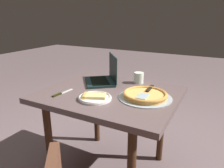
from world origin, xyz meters
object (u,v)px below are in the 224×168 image
object	(u,v)px
laptop	(104,77)
drink_cup	(139,78)
pizza_plate	(95,97)
table_knife	(61,93)
pizza_tray	(145,95)
dining_table	(109,103)

from	to	relation	value
laptop	drink_cup	bearing A→B (deg)	25.16
pizza_plate	table_knife	bearing A→B (deg)	-173.36
pizza_plate	table_knife	xyz separation A→B (m)	(-0.28, -0.03, -0.01)
laptop	pizza_tray	world-z (taller)	laptop
laptop	pizza_tray	size ratio (longest dim) A/B	1.02
table_knife	dining_table	bearing A→B (deg)	34.47
pizza_plate	pizza_tray	xyz separation A→B (m)	(0.31, 0.19, 0.01)
pizza_plate	pizza_tray	world-z (taller)	pizza_tray
dining_table	pizza_plate	distance (m)	0.21
dining_table	pizza_tray	xyz separation A→B (m)	(0.28, 0.02, 0.11)
pizza_tray	drink_cup	xyz separation A→B (m)	(-0.17, 0.30, 0.03)
drink_cup	dining_table	bearing A→B (deg)	-109.90
dining_table	laptop	world-z (taller)	laptop
pizza_tray	table_knife	world-z (taller)	pizza_tray
dining_table	laptop	bearing A→B (deg)	129.92
laptop	pizza_plate	world-z (taller)	laptop
laptop	pizza_tray	xyz separation A→B (m)	(0.44, -0.17, -0.03)
laptop	drink_cup	world-z (taller)	laptop
pizza_tray	table_knife	size ratio (longest dim) A/B	1.88
pizza_plate	drink_cup	world-z (taller)	drink_cup
dining_table	laptop	size ratio (longest dim) A/B	2.61
drink_cup	laptop	bearing A→B (deg)	-154.84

